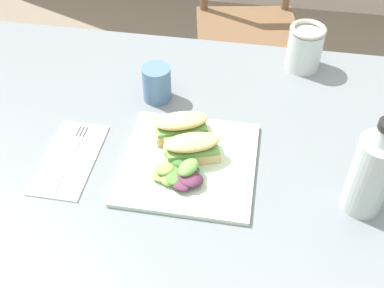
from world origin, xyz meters
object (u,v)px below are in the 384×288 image
(dining_table, at_px, (157,186))
(sandwich_half_front, at_px, (192,148))
(sandwich_half_back, at_px, (181,126))
(cup_extra_side, at_px, (157,83))
(plate_lunch, at_px, (189,163))
(mason_jar_iced_tea, at_px, (304,49))
(fork_on_napkin, at_px, (72,151))
(chair_wooden_far, at_px, (247,26))
(bottle_cold_brew, at_px, (370,178))

(dining_table, distance_m, sandwich_half_front, 0.19)
(sandwich_half_back, distance_m, cup_extra_side, 0.15)
(sandwich_half_front, distance_m, cup_extra_side, 0.22)
(plate_lunch, distance_m, mason_jar_iced_tea, 0.45)
(fork_on_napkin, relative_size, cup_extra_side, 2.18)
(chair_wooden_far, bearing_deg, cup_extra_side, -100.76)
(sandwich_half_front, xyz_separation_m, cup_extra_side, (-0.11, 0.19, 0.00))
(mason_jar_iced_tea, bearing_deg, chair_wooden_far, 104.44)
(sandwich_half_back, bearing_deg, plate_lunch, -68.17)
(fork_on_napkin, bearing_deg, plate_lunch, 2.06)
(mason_jar_iced_tea, bearing_deg, dining_table, -131.57)
(bottle_cold_brew, relative_size, mason_jar_iced_tea, 1.83)
(dining_table, bearing_deg, bottle_cold_brew, -11.71)
(fork_on_napkin, bearing_deg, chair_wooden_far, 74.36)
(bottle_cold_brew, height_order, cup_extra_side, bottle_cold_brew)
(fork_on_napkin, bearing_deg, sandwich_half_back, 20.29)
(plate_lunch, relative_size, bottle_cold_brew, 1.30)
(dining_table, relative_size, sandwich_half_front, 9.83)
(chair_wooden_far, height_order, sandwich_half_back, chair_wooden_far)
(plate_lunch, distance_m, fork_on_napkin, 0.24)
(fork_on_napkin, relative_size, bottle_cold_brew, 0.89)
(plate_lunch, bearing_deg, chair_wooden_far, 87.13)
(bottle_cold_brew, bearing_deg, mason_jar_iced_tea, 104.43)
(cup_extra_side, bearing_deg, bottle_cold_brew, -29.07)
(dining_table, height_order, cup_extra_side, cup_extra_side)
(chair_wooden_far, distance_m, sandwich_half_back, 1.04)
(dining_table, relative_size, bottle_cold_brew, 5.84)
(bottle_cold_brew, distance_m, mason_jar_iced_tea, 0.45)
(sandwich_half_back, xyz_separation_m, bottle_cold_brew, (0.36, -0.12, 0.04))
(chair_wooden_far, height_order, cup_extra_side, chair_wooden_far)
(mason_jar_iced_tea, bearing_deg, bottle_cold_brew, -75.57)
(dining_table, bearing_deg, mason_jar_iced_tea, 48.43)
(sandwich_half_front, distance_m, bottle_cold_brew, 0.34)
(fork_on_napkin, xyz_separation_m, bottle_cold_brew, (0.58, -0.04, 0.07))
(dining_table, height_order, mason_jar_iced_tea, mason_jar_iced_tea)
(chair_wooden_far, xyz_separation_m, bottle_cold_brew, (0.28, -1.10, 0.37))
(sandwich_half_back, distance_m, bottle_cold_brew, 0.38)
(plate_lunch, relative_size, fork_on_napkin, 1.45)
(chair_wooden_far, height_order, mason_jar_iced_tea, chair_wooden_far)
(bottle_cold_brew, bearing_deg, plate_lunch, 171.96)
(mason_jar_iced_tea, bearing_deg, plate_lunch, -120.20)
(plate_lunch, height_order, sandwich_half_back, sandwich_half_back)
(chair_wooden_far, relative_size, plate_lunch, 3.24)
(chair_wooden_far, bearing_deg, sandwich_half_front, -92.67)
(dining_table, height_order, plate_lunch, plate_lunch)
(chair_wooden_far, xyz_separation_m, mason_jar_iced_tea, (0.17, -0.67, 0.34))
(plate_lunch, relative_size, sandwich_half_back, 2.18)
(chair_wooden_far, bearing_deg, plate_lunch, -92.87)
(sandwich_half_back, xyz_separation_m, fork_on_napkin, (-0.22, -0.08, -0.03))
(plate_lunch, bearing_deg, fork_on_napkin, -177.94)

